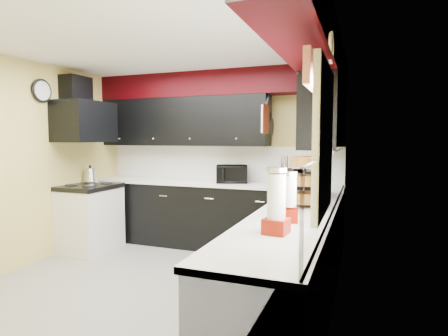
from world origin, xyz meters
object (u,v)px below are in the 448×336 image
Objects in this scene: microwave at (307,183)px; toaster_oven at (232,174)px; utensil_crock at (284,179)px; kettle at (90,175)px; knife_block at (288,177)px.

toaster_oven is at bearing 50.16° from microwave.
utensil_crock is 0.70× the size of kettle.
knife_block is (-0.36, 0.78, -0.03)m from microwave.
microwave is 3.15m from kettle.
knife_block is 0.95× the size of kettle.
utensil_crock is (-0.40, 0.79, -0.05)m from microwave.
microwave is at bearing -54.11° from toaster_oven.
toaster_oven is 0.79m from knife_block.
kettle is (-1.99, -0.52, -0.04)m from toaster_oven.
knife_block is at bearing -17.27° from utensil_crock.
utensil_crock is at bearing 167.41° from knife_block.
microwave is 2.26× the size of knife_block.
utensil_crock is 2.78m from kettle.
microwave is (1.14, -0.82, 0.01)m from toaster_oven.
microwave reaches higher than toaster_oven.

